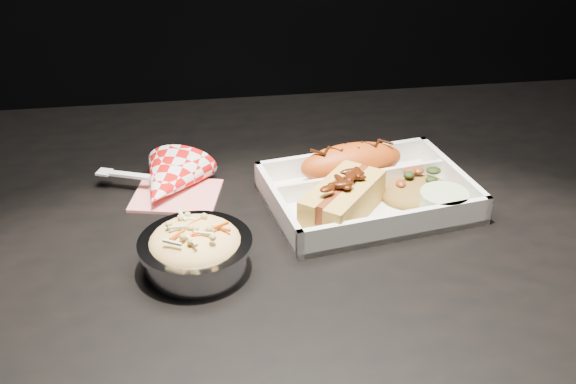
# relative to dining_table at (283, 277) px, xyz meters

# --- Properties ---
(dining_table) EXTENTS (1.20, 0.80, 0.75)m
(dining_table) POSITION_rel_dining_table_xyz_m (0.00, 0.00, 0.00)
(dining_table) COLOR black
(dining_table) RESTS_ON ground
(food_tray) EXTENTS (0.28, 0.22, 0.04)m
(food_tray) POSITION_rel_dining_table_xyz_m (0.11, 0.02, 0.10)
(food_tray) COLOR white
(food_tray) RESTS_ON dining_table
(fried_pastry) EXTENTS (0.15, 0.08, 0.05)m
(fried_pastry) POSITION_rel_dining_table_xyz_m (0.10, 0.07, 0.12)
(fried_pastry) COLOR #B84812
(fried_pastry) RESTS_ON food_tray
(hotdog) EXTENTS (0.12, 0.13, 0.06)m
(hotdog) POSITION_rel_dining_table_xyz_m (0.07, -0.01, 0.12)
(hotdog) COLOR gold
(hotdog) RESTS_ON food_tray
(fried_rice_mound) EXTENTS (0.11, 0.10, 0.03)m
(fried_rice_mound) POSITION_rel_dining_table_xyz_m (0.18, 0.02, 0.11)
(fried_rice_mound) COLOR olive
(fried_rice_mound) RESTS_ON food_tray
(cupcake_liner) EXTENTS (0.06, 0.06, 0.03)m
(cupcake_liner) POSITION_rel_dining_table_xyz_m (0.20, -0.03, 0.11)
(cupcake_liner) COLOR #ACC494
(cupcake_liner) RESTS_ON food_tray
(foil_coleslaw_cup) EXTENTS (0.13, 0.13, 0.06)m
(foil_coleslaw_cup) POSITION_rel_dining_table_xyz_m (-0.11, -0.09, 0.12)
(foil_coleslaw_cup) COLOR silver
(foil_coleslaw_cup) RESTS_ON dining_table
(napkin_fork) EXTENTS (0.17, 0.14, 0.10)m
(napkin_fork) POSITION_rel_dining_table_xyz_m (-0.14, 0.08, 0.11)
(napkin_fork) COLOR red
(napkin_fork) RESTS_ON dining_table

